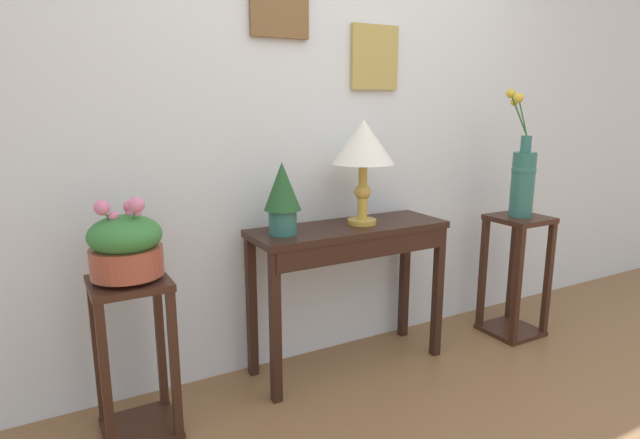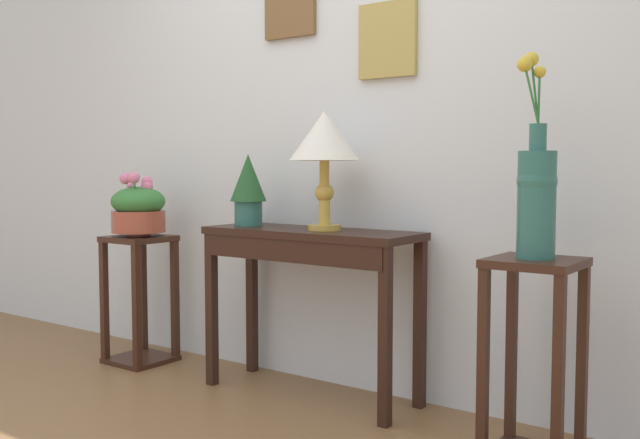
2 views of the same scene
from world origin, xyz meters
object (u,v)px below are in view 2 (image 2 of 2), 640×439
pedestal_stand_left (140,299)px  pedestal_stand_right (533,362)px  table_lamp (324,141)px  potted_plant_on_console (248,186)px  planter_bowl_wide_left (138,209)px  console_table (308,259)px  flower_vase_tall_right (536,190)px

pedestal_stand_left → pedestal_stand_right: pedestal_stand_right is taller
table_lamp → pedestal_stand_left: (-1.18, -0.08, -0.84)m
potted_plant_on_console → planter_bowl_wide_left: (-0.73, -0.07, -0.13)m
pedestal_stand_left → planter_bowl_wide_left: (0.00, -0.00, 0.49)m
console_table → table_lamp: 0.54m
console_table → table_lamp: (0.08, 0.02, 0.53)m
pedestal_stand_right → flower_vase_tall_right: 0.61m
console_table → flower_vase_tall_right: (1.10, -0.12, 0.33)m
table_lamp → pedestal_stand_left: bearing=-176.3°
console_table → pedestal_stand_right: console_table is taller
planter_bowl_wide_left → flower_vase_tall_right: 2.21m
table_lamp → planter_bowl_wide_left: bearing=-176.3°
pedestal_stand_right → flower_vase_tall_right: bearing=132.0°
potted_plant_on_console → pedestal_stand_left: bearing=-174.2°
pedestal_stand_right → planter_bowl_wide_left: bearing=178.2°
flower_vase_tall_right → planter_bowl_wide_left: bearing=178.2°
planter_bowl_wide_left → flower_vase_tall_right: (2.21, -0.07, 0.14)m
table_lamp → pedestal_stand_right: table_lamp is taller
pedestal_stand_right → potted_plant_on_console: bearing=174.4°
potted_plant_on_console → planter_bowl_wide_left: size_ratio=1.00×
console_table → table_lamp: table_lamp is taller
table_lamp → flower_vase_tall_right: flower_vase_tall_right is taller
planter_bowl_wide_left → pedestal_stand_right: planter_bowl_wide_left is taller
pedestal_stand_left → planter_bowl_wide_left: size_ratio=2.00×
pedestal_stand_left → flower_vase_tall_right: (2.21, -0.07, 0.63)m
console_table → potted_plant_on_console: 0.50m
pedestal_stand_right → table_lamp: bearing=171.9°
pedestal_stand_left → console_table: bearing=2.9°
table_lamp → pedestal_stand_left: size_ratio=0.77×
potted_plant_on_console → pedestal_stand_left: potted_plant_on_console is taller
planter_bowl_wide_left → table_lamp: bearing=3.7°
planter_bowl_wide_left → potted_plant_on_console: bearing=5.8°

